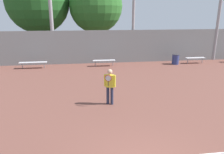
{
  "coord_description": "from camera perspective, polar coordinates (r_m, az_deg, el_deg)",
  "views": [
    {
      "loc": [
        -1.71,
        -4.17,
        4.25
      ],
      "look_at": [
        -0.26,
        6.69,
        0.99
      ],
      "focal_mm": 35.0,
      "sensor_mm": 36.0,
      "label": 1
    }
  ],
  "objects": [
    {
      "name": "light_pole_near_left",
      "position": [
        22.25,
        26.46,
        16.72
      ],
      "size": [
        0.9,
        0.6,
        8.48
      ],
      "color": "#939399",
      "rests_on": "ground_plane"
    },
    {
      "name": "back_fence",
      "position": [
        18.91,
        -2.34,
        7.88
      ],
      "size": [
        30.58,
        0.06,
        2.81
      ],
      "color": "gray",
      "rests_on": "ground_plane"
    },
    {
      "name": "tennis_player",
      "position": [
        10.26,
        -0.58,
        -1.96
      ],
      "size": [
        0.53,
        0.49,
        1.73
      ],
      "rotation": [
        0.0,
        0.0,
        -0.39
      ],
      "color": "#282D47",
      "rests_on": "ground_plane"
    },
    {
      "name": "bench_adjacent_court",
      "position": [
        18.24,
        -19.93,
        3.54
      ],
      "size": [
        2.11,
        0.4,
        0.5
      ],
      "color": "silver",
      "rests_on": "ground_plane"
    },
    {
      "name": "bench_courtside_far",
      "position": [
        17.88,
        -2.08,
        4.28
      ],
      "size": [
        1.82,
        0.4,
        0.5
      ],
      "color": "silver",
      "rests_on": "ground_plane"
    },
    {
      "name": "tree_green_tall",
      "position": [
        24.65,
        -18.86,
        18.08
      ],
      "size": [
        6.37,
        6.37,
        8.46
      ],
      "color": "brown",
      "rests_on": "ground_plane"
    },
    {
      "name": "trash_bin",
      "position": [
        19.35,
        16.25,
        4.48
      ],
      "size": [
        0.6,
        0.6,
        0.85
      ],
      "color": "navy",
      "rests_on": "ground_plane"
    },
    {
      "name": "bench_courtside_near",
      "position": [
        20.22,
        20.93,
        4.63
      ],
      "size": [
        1.66,
        0.4,
        0.5
      ],
      "color": "silver",
      "rests_on": "ground_plane"
    },
    {
      "name": "tree_green_broad",
      "position": [
        23.6,
        -4.23,
        17.99
      ],
      "size": [
        5.46,
        5.46,
        7.6
      ],
      "color": "brown",
      "rests_on": "ground_plane"
    }
  ]
}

